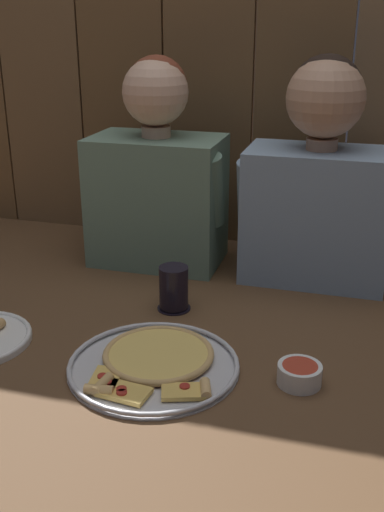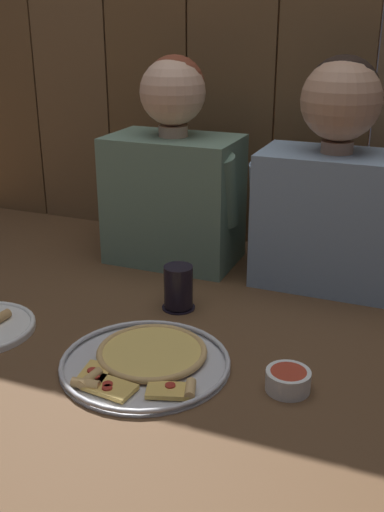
{
  "view_description": "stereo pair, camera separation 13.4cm",
  "coord_description": "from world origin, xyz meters",
  "px_view_note": "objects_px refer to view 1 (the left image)",
  "views": [
    {
      "loc": [
        0.33,
        -1.1,
        0.67
      ],
      "look_at": [
        -0.01,
        0.1,
        0.18
      ],
      "focal_mm": 42.85,
      "sensor_mm": 36.0,
      "label": 1
    },
    {
      "loc": [
        0.46,
        -1.06,
        0.67
      ],
      "look_at": [
        -0.01,
        0.1,
        0.18
      ],
      "focal_mm": 42.85,
      "sensor_mm": 36.0,
      "label": 2
    }
  ],
  "objects_px": {
    "diner_left": "(157,175)",
    "diner_right": "(319,180)",
    "drinking_glass": "(174,288)",
    "dipping_bowl": "(299,373)",
    "pizza_tray": "(154,362)"
  },
  "relations": [
    {
      "from": "dipping_bowl",
      "to": "diner_left",
      "type": "xyz_separation_m",
      "value": [
        -0.47,
        0.54,
        0.23
      ]
    },
    {
      "from": "drinking_glass",
      "to": "diner_right",
      "type": "relative_size",
      "value": 0.19
    },
    {
      "from": "dipping_bowl",
      "to": "diner_right",
      "type": "height_order",
      "value": "diner_right"
    },
    {
      "from": "pizza_tray",
      "to": "dipping_bowl",
      "type": "relative_size",
      "value": 4.04
    },
    {
      "from": "pizza_tray",
      "to": "drinking_glass",
      "type": "xyz_separation_m",
      "value": [
        -0.04,
        0.26,
        0.04
      ]
    },
    {
      "from": "pizza_tray",
      "to": "dipping_bowl",
      "type": "xyz_separation_m",
      "value": [
        0.29,
        0.02,
        0.01
      ]
    },
    {
      "from": "diner_left",
      "to": "diner_right",
      "type": "xyz_separation_m",
      "value": [
        0.45,
        0.0,
        0.02
      ]
    },
    {
      "from": "diner_left",
      "to": "drinking_glass",
      "type": "bearing_deg",
      "value": -64.58
    },
    {
      "from": "diner_left",
      "to": "diner_right",
      "type": "distance_m",
      "value": 0.45
    },
    {
      "from": "dipping_bowl",
      "to": "drinking_glass",
      "type": "bearing_deg",
      "value": 143.7
    },
    {
      "from": "dipping_bowl",
      "to": "diner_right",
      "type": "relative_size",
      "value": 0.15
    },
    {
      "from": "dipping_bowl",
      "to": "diner_left",
      "type": "relative_size",
      "value": 0.15
    },
    {
      "from": "drinking_glass",
      "to": "dipping_bowl",
      "type": "bearing_deg",
      "value": -36.3
    },
    {
      "from": "drinking_glass",
      "to": "diner_right",
      "type": "distance_m",
      "value": 0.48
    },
    {
      "from": "diner_left",
      "to": "diner_right",
      "type": "relative_size",
      "value": 0.98
    }
  ]
}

